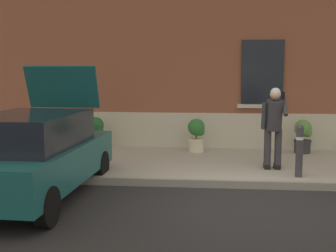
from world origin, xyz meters
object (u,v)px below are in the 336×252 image
Objects in this scene: person_on_phone at (274,123)px; planter_charcoal at (303,135)px; bollard_near_person at (299,149)px; bollard_far_left at (85,145)px; planter_terracotta at (96,132)px; planter_cream at (197,134)px; hatchback_car_teal at (34,153)px.

person_on_phone is 2.02× the size of planter_charcoal.
bollard_near_person is 4.30m from bollard_far_left.
planter_terracotta is 1.00× the size of planter_cream.
hatchback_car_teal is 4.84m from person_on_phone.
bollard_near_person is at bearing 0.00° from bollard_far_left.
planter_charcoal is at bearing 1.14° from planter_cream.
planter_terracotta is (-0.50, 2.74, -0.11)m from bollard_far_left.
planter_charcoal is (4.91, 2.63, -0.11)m from bollard_far_left.
planter_cream is (2.70, -0.17, 0.00)m from planter_terracotta.
planter_charcoal is at bearing 77.00° from bollard_near_person.
planter_charcoal is at bearing -1.18° from planter_terracotta.
planter_cream and planter_charcoal have the same top height.
bollard_near_person is 1.00× the size of bollard_far_left.
planter_charcoal is at bearing 36.76° from hatchback_car_teal.
bollard_near_person reaches higher than planter_cream.
bollard_near_person is 2.70m from planter_charcoal.
person_on_phone reaches higher than planter_cream.
planter_charcoal is (0.61, 2.63, -0.11)m from bollard_near_person.
planter_cream is at bearing -178.86° from planter_charcoal.
hatchback_car_teal is 4.78× the size of planter_cream.
hatchback_car_teal is 3.93× the size of bollard_near_person.
person_on_phone is 2.02× the size of planter_cream.
bollard_far_left reaches higher than planter_terracotta.
planter_terracotta is at bearing 161.34° from person_on_phone.
bollard_far_left is at bearing 70.28° from hatchback_car_teal.
hatchback_car_teal reaches higher than planter_charcoal.
bollard_near_person reaches higher than planter_terracotta.
bollard_far_left is 1.22× the size of planter_charcoal.
planter_terracotta is (-4.80, 2.74, -0.11)m from bollard_near_person.
person_on_phone is at bearing 125.38° from bollard_near_person.
planter_cream is (-1.67, 1.98, -0.54)m from person_on_phone.
planter_terracotta is at bearing 150.30° from bollard_near_person.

